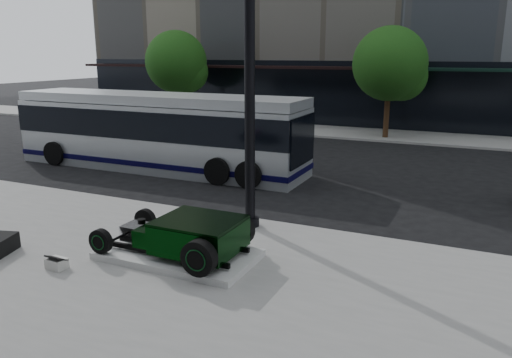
% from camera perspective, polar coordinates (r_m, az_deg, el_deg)
% --- Properties ---
extents(ground, '(120.00, 120.00, 0.00)m').
position_cam_1_polar(ground, '(15.48, 1.94, -2.57)').
color(ground, black).
rests_on(ground, ground).
extents(sidewalk_far, '(70.00, 4.00, 0.12)m').
position_cam_1_polar(sidewalk_far, '(28.59, 12.93, 5.02)').
color(sidewalk_far, gray).
rests_on(sidewalk_far, ground).
extents(street_trees, '(29.80, 3.80, 5.70)m').
position_cam_1_polar(street_trees, '(27.14, 15.36, 12.27)').
color(street_trees, black).
rests_on(street_trees, sidewalk_far).
extents(display_plinth, '(3.40, 1.80, 0.15)m').
position_cam_1_polar(display_plinth, '(11.16, -8.85, -8.49)').
color(display_plinth, silver).
rests_on(display_plinth, sidewalk_near).
extents(hot_rod, '(3.22, 2.00, 0.81)m').
position_cam_1_polar(hot_rod, '(10.81, -7.47, -6.36)').
color(hot_rod, black).
rests_on(hot_rod, display_plinth).
extents(info_plaque, '(0.41, 0.32, 0.31)m').
position_cam_1_polar(info_plaque, '(11.27, -21.82, -8.90)').
color(info_plaque, silver).
rests_on(info_plaque, sidewalk_near).
extents(lamppost, '(0.47, 0.47, 8.60)m').
position_cam_1_polar(lamppost, '(12.25, -0.73, 12.46)').
color(lamppost, black).
rests_on(lamppost, sidewalk_near).
extents(transit_bus, '(12.12, 2.88, 2.92)m').
position_cam_1_polar(transit_bus, '(20.03, -11.18, 5.40)').
color(transit_bus, silver).
rests_on(transit_bus, ground).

